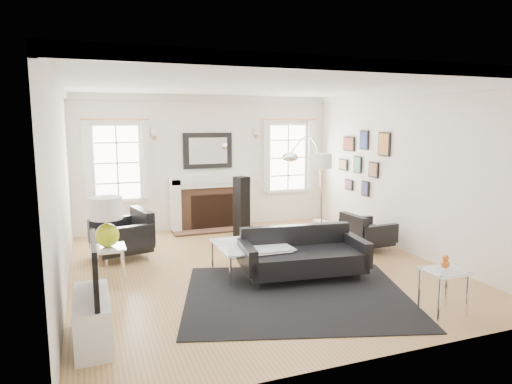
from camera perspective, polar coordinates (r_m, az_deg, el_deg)
name	(u,v)px	position (r m, az deg, el deg)	size (l,w,h in m)	color
floor	(257,267)	(7.24, 0.14, -9.39)	(6.00, 6.00, 0.00)	olive
back_wall	(208,162)	(9.78, -6.08, 3.71)	(5.50, 0.04, 2.80)	white
front_wall	(373,217)	(4.29, 14.44, -3.04)	(5.50, 0.04, 2.80)	white
left_wall	(61,188)	(6.50, -23.18, 0.48)	(0.04, 6.00, 2.80)	white
right_wall	(406,172)	(8.30, 18.22, 2.42)	(0.04, 6.00, 2.80)	white
ceiling	(257,84)	(6.90, 0.15, 13.30)	(5.50, 6.00, 0.02)	white
crown_molding	(257,89)	(6.89, 0.15, 12.80)	(5.50, 6.00, 0.12)	white
fireplace	(211,204)	(9.69, -5.69, -1.45)	(1.70, 0.69, 1.11)	white
mantel_mirror	(208,151)	(9.71, -6.04, 5.16)	(1.05, 0.07, 0.75)	black
window_left	(117,162)	(9.43, -16.97, 3.55)	(1.24, 0.15, 1.62)	white
window_right	(288,157)	(10.34, 3.99, 4.34)	(1.24, 0.15, 1.62)	white
gallery_wall	(362,158)	(9.31, 13.12, 4.10)	(0.04, 1.73, 1.29)	black
tv_unit	(93,312)	(5.11, -19.73, -13.94)	(0.35, 1.00, 1.09)	white
area_rug	(297,295)	(6.15, 5.12, -12.73)	(2.89, 2.41, 0.01)	black
sofa	(302,256)	(6.77, 5.74, -7.91)	(1.88, 1.03, 0.59)	black
armchair_left	(125,236)	(7.97, -16.11, -5.32)	(1.05, 1.13, 0.65)	black
armchair_right	(365,233)	(8.34, 13.47, -5.03)	(0.77, 0.84, 0.54)	black
coffee_table	(251,246)	(6.85, -0.63, -6.76)	(1.02, 1.02, 0.45)	silver
side_table_left	(108,254)	(6.82, -17.98, -7.36)	(0.47, 0.47, 0.51)	silver
nesting_table	(444,279)	(5.89, 22.47, -10.06)	(0.49, 0.41, 0.54)	silver
gourd_lamp	(106,218)	(6.70, -18.19, -3.15)	(0.44, 0.44, 0.71)	#ABBE17
orange_vase	(445,262)	(5.83, 22.59, -8.14)	(0.10, 0.10, 0.16)	#C95719
arc_floor_lamp	(307,181)	(8.96, 6.37, 1.39)	(1.45, 1.35, 2.06)	white
stick_floor_lamp	(323,165)	(8.64, 8.33, 3.31)	(0.34, 0.34, 1.67)	#C38443
speaker_tower	(242,207)	(8.90, -1.82, -1.93)	(0.24, 0.24, 1.21)	black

